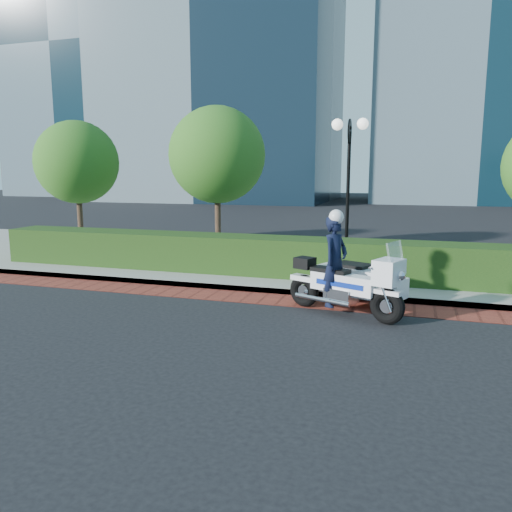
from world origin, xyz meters
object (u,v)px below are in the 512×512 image
(tree_b, at_px, (217,155))
(lamppost, at_px, (349,169))
(police_motorcycle, at_px, (349,276))
(tree_a, at_px, (77,162))

(tree_b, bearing_deg, lamppost, -16.11)
(police_motorcycle, bearing_deg, tree_b, 156.77)
(lamppost, relative_size, tree_b, 0.86)
(tree_b, distance_m, police_motorcycle, 7.86)
(lamppost, distance_m, tree_b, 4.71)
(lamppost, distance_m, tree_a, 10.09)
(lamppost, height_order, police_motorcycle, lamppost)
(lamppost, height_order, tree_b, tree_b)
(tree_a, relative_size, police_motorcycle, 1.82)
(tree_a, xyz_separation_m, tree_b, (5.50, 0.00, 0.21))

